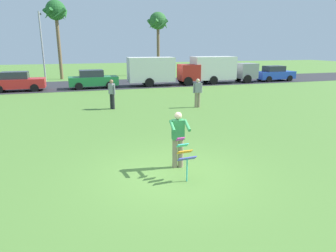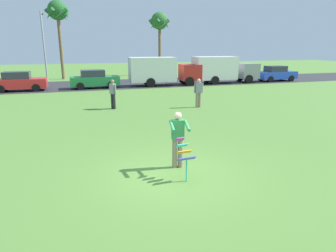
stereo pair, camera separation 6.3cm
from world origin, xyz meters
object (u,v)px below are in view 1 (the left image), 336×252
Objects in this scene: kite_held at (185,153)px; parked_truck_grey_van at (221,69)px; person_walker_near at (112,93)px; person_walker_far at (198,92)px; parked_truck_red_cab at (160,70)px; streetlight_pole at (42,42)px; person_kite_flyer at (178,138)px; parked_car_red at (17,82)px; parked_car_green at (93,79)px; palm_tree_right_near at (56,14)px; palm_tree_centre_far at (158,23)px; parked_car_blue at (274,74)px.

parked_truck_grey_van reaches higher than kite_held.
person_walker_far is (4.98, -1.07, 0.00)m from person_walker_near.
person_walker_near is at bearing -120.50° from parked_truck_red_cab.
person_kite_flyer is at bearing -77.63° from streetlight_pole.
parked_truck_red_cab is 3.91× the size of person_walker_far.
parked_car_green is at bearing -0.01° from parked_car_red.
parked_car_red is 18.49m from parked_truck_grey_van.
person_walker_far is at bearing 63.51° from person_kite_flyer.
person_walker_near is at bearing 167.91° from person_walker_far.
person_walker_near reaches higher than kite_held.
palm_tree_right_near is (-4.08, 28.66, 6.21)m from kite_held.
parked_car_red is at bearing 180.00° from parked_truck_red_cab.
parked_car_red is 11.56m from person_walker_near.
parked_truck_red_cab is at bearing -105.00° from palm_tree_centre_far.
parked_truck_grey_van is 15.29m from person_walker_near.
parked_car_red is at bearing 180.00° from parked_car_blue.
parked_truck_grey_van is at bearing -0.00° from parked_car_red.
parked_car_green and parked_car_blue have the same top height.
palm_tree_centre_far is at bearing 34.38° from parked_car_red.
palm_tree_centre_far reaches higher than streetlight_pole.
streetlight_pole is 17.73m from person_walker_near.
streetlight_pole is (1.58, 7.21, 3.22)m from parked_car_red.
person_kite_flyer is at bearing -104.23° from parked_truck_red_cab.
parked_car_green is 0.63× the size of parked_truck_grey_van.
parked_car_red is 18.86m from palm_tree_centre_far.
kite_held is 10.18m from person_walker_far.
kite_held is 0.16× the size of streetlight_pole.
person_kite_flyer is 19.61m from parked_truck_red_cab.
palm_tree_centre_far reaches higher than person_kite_flyer.
streetlight_pole is (-4.47, 7.21, 3.22)m from parked_car_green.
parked_truck_grey_van is at bearing -23.10° from streetlight_pole.
parked_truck_red_cab is at bearing -0.00° from parked_car_green.
kite_held is 29.61m from palm_tree_right_near.
parked_truck_grey_van is 0.96× the size of streetlight_pole.
palm_tree_right_near is 4.84× the size of person_walker_far.
parked_car_red and parked_car_green have the same top height.
parked_car_blue is (6.37, -0.00, -0.64)m from parked_truck_grey_van.
parked_car_red is 0.63× the size of parked_truck_grey_van.
parked_car_red is 0.99× the size of parked_car_green.
parked_truck_red_cab and parked_truck_grey_van have the same top height.
kite_held is at bearing -86.59° from parked_car_green.
palm_tree_centre_far is at bearing 75.50° from person_kite_flyer.
parked_car_green is at bearing -180.00° from parked_truck_grey_van.
streetlight_pole is at bearing -134.34° from palm_tree_right_near.
parked_car_green is 0.55× the size of palm_tree_centre_far.
palm_tree_right_near reaches higher than parked_car_green.
parked_truck_grey_van is 0.88× the size of palm_tree_centre_far.
kite_held is 0.27× the size of parked_car_green.
streetlight_pole is at bearing 102.37° from person_kite_flyer.
parked_truck_red_cab is at bearing 76.08° from kite_held.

